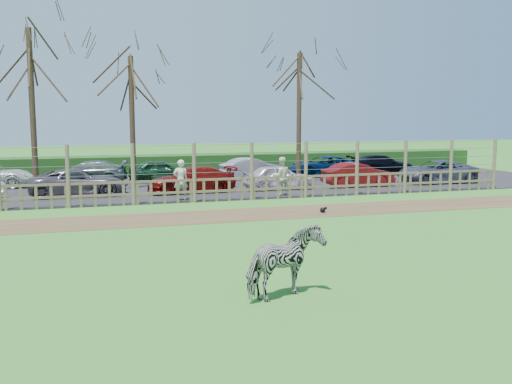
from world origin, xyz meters
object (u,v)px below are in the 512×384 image
object	(u,v)px
car_10	(161,171)
car_13	(381,165)
car_9	(88,172)
visitor_b	(281,176)
car_2	(79,182)
tree_mid	(131,90)
car_3	(192,180)
car_11	(252,168)
car_5	(358,175)
crow	(323,210)
visitor_a	(181,180)
car_6	(437,172)
zebra	(285,263)
car_12	(323,166)
tree_right	(299,86)
car_4	(279,177)
tree_left	(30,71)

from	to	relation	value
car_10	car_13	bearing A→B (deg)	-90.56
car_9	visitor_b	bearing A→B (deg)	56.16
car_2	tree_mid	bearing A→B (deg)	-50.47
car_3	car_13	world-z (taller)	same
tree_mid	car_11	distance (m)	8.35
car_9	car_5	bearing A→B (deg)	75.50
crow	car_2	size ratio (longest dim) A/B	0.06
crow	visitor_a	bearing A→B (deg)	134.96
car_10	car_11	distance (m)	5.14
visitor_a	car_3	bearing A→B (deg)	-114.05
car_9	car_13	distance (m)	17.40
car_10	car_9	bearing A→B (deg)	85.73
visitor_a	car_6	bearing A→B (deg)	-173.42
car_3	car_9	bearing A→B (deg)	-141.36
zebra	visitor_a	size ratio (longest dim) A/B	0.98
visitor_b	car_2	bearing A→B (deg)	-13.72
crow	car_13	world-z (taller)	car_13
visitor_a	car_10	bearing A→B (deg)	-94.19
tree_mid	car_9	world-z (taller)	tree_mid
zebra	car_12	xyz separation A→B (m)	(10.06, 20.94, -0.07)
car_11	car_12	size ratio (longest dim) A/B	0.84
car_10	car_12	world-z (taller)	same
tree_right	car_2	xyz separation A→B (m)	(-11.63, -2.66, -4.60)
car_5	car_9	bearing A→B (deg)	68.32
car_11	car_4	bearing A→B (deg)	172.16
car_3	car_11	distance (m)	6.50
car_2	car_13	bearing A→B (deg)	-75.65
visitor_a	car_10	distance (m)	7.32
zebra	tree_mid	bearing A→B (deg)	-21.38
car_12	car_13	xyz separation A→B (m)	(3.89, -0.02, 0.00)
zebra	car_4	xyz separation A→B (m)	(5.48, 15.91, -0.07)
visitor_b	car_4	distance (m)	2.17
car_10	car_13	xyz separation A→B (m)	(13.53, -0.05, 0.00)
visitor_a	car_12	distance (m)	12.22
tree_right	car_12	bearing A→B (deg)	39.12
car_10	tree_left	bearing A→B (deg)	118.67
visitor_a	car_9	xyz separation A→B (m)	(-3.70, 7.58, -0.26)
car_11	car_12	world-z (taller)	same
car_3	tree_mid	bearing A→B (deg)	-138.72
car_2	car_11	bearing A→B (deg)	-64.90
car_11	car_13	world-z (taller)	same
tree_mid	tree_right	world-z (taller)	tree_right
visitor_b	car_13	bearing A→B (deg)	-139.77
zebra	crow	world-z (taller)	zebra
tree_mid	car_11	world-z (taller)	tree_mid
crow	car_9	xyz separation A→B (m)	(-8.27, 12.16, 0.53)
car_2	tree_left	bearing A→B (deg)	58.15
tree_mid	crow	distance (m)	12.22
car_2	car_6	distance (m)	18.45
car_3	car_9	distance (m)	6.97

